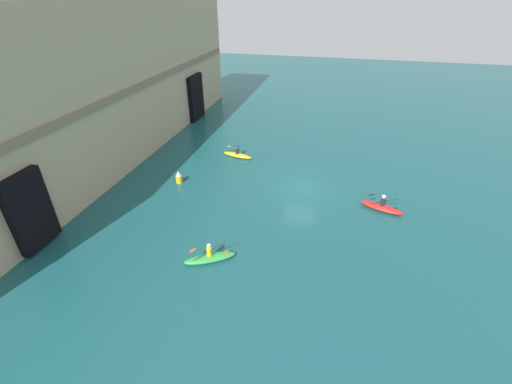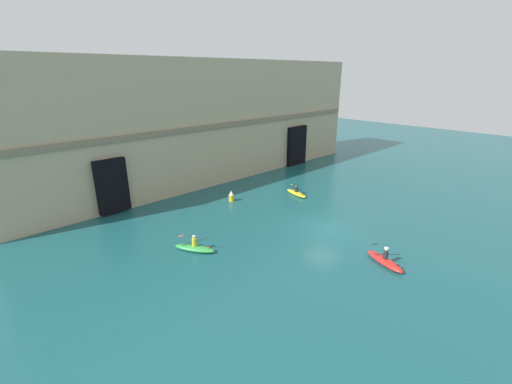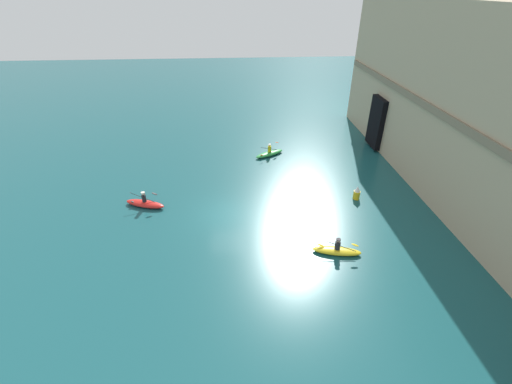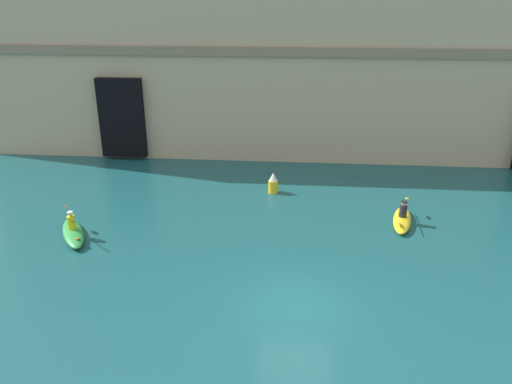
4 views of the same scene
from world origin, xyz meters
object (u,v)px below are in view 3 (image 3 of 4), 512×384
Objects in this scene: kayak_red at (145,203)px; kayak_green at (269,153)px; kayak_yellow at (337,250)px; marker_buoy at (357,193)px.

kayak_red is 12.69m from kayak_green.
kayak_green is at bearing 112.31° from kayak_yellow.
kayak_red is at bearing -90.50° from marker_buoy.
kayak_red reaches higher than marker_buoy.
kayak_yellow is at bearing 173.52° from kayak_red.
marker_buoy is at bearing -84.48° from kayak_green.
kayak_green reaches higher than marker_buoy.
kayak_green reaches higher than kayak_yellow.
kayak_red is 15.62m from marker_buoy.
kayak_green is 9.85m from marker_buoy.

